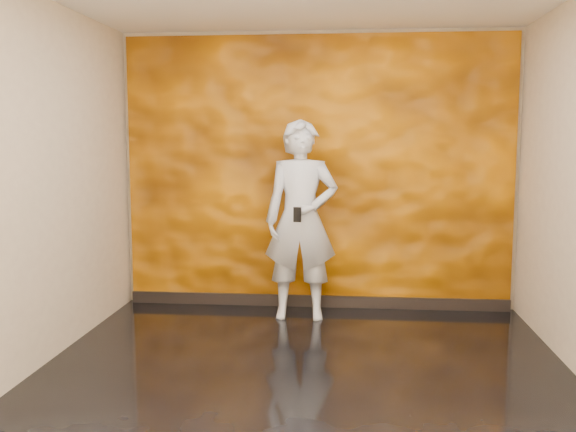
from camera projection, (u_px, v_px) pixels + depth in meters
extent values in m
cube|color=black|center=(303.00, 375.00, 4.73)|extent=(4.00, 4.00, 0.01)
cube|color=#B7A68C|center=(318.00, 171.00, 6.54)|extent=(4.00, 0.02, 2.80)
cube|color=#B7A68C|center=(268.00, 221.00, 2.59)|extent=(4.00, 0.02, 2.80)
cube|color=#B7A68C|center=(35.00, 183.00, 4.75)|extent=(0.02, 4.00, 2.80)
cube|color=orange|center=(317.00, 173.00, 6.50)|extent=(3.90, 0.06, 2.75)
cube|color=black|center=(316.00, 301.00, 6.62)|extent=(3.90, 0.04, 0.12)
imported|color=#ACB3BD|center=(301.00, 220.00, 6.13)|extent=(0.71, 0.48, 1.91)
cube|color=black|center=(297.00, 215.00, 5.84)|extent=(0.07, 0.03, 0.14)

